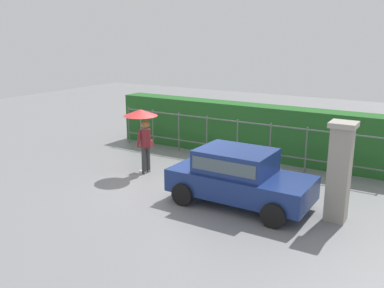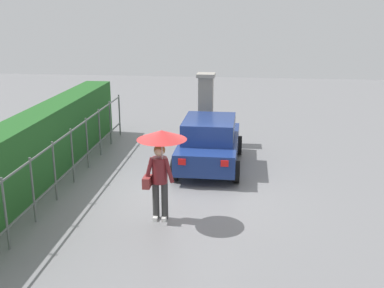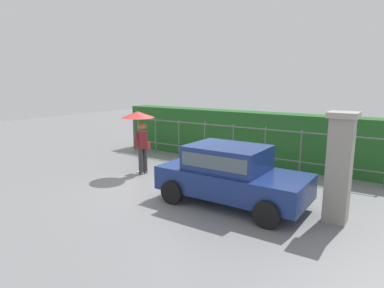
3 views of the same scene
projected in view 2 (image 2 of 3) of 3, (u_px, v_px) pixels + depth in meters
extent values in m
plane|color=slate|center=(189.00, 192.00, 12.11)|extent=(40.00, 40.00, 0.00)
cube|color=navy|center=(209.00, 147.00, 13.93)|extent=(3.72, 1.68, 0.60)
cube|color=navy|center=(209.00, 129.00, 13.62)|extent=(1.91, 1.46, 0.60)
cube|color=#4C5B66|center=(209.00, 128.00, 13.61)|extent=(1.76, 1.48, 0.33)
cylinder|color=black|center=(187.00, 143.00, 15.30)|extent=(0.60, 0.19, 0.60)
cylinder|color=black|center=(239.00, 145.00, 15.10)|extent=(0.60, 0.19, 0.60)
cylinder|color=black|center=(175.00, 169.00, 12.92)|extent=(0.60, 0.19, 0.60)
cylinder|color=black|center=(236.00, 172.00, 12.73)|extent=(0.60, 0.19, 0.60)
cube|color=red|center=(182.00, 162.00, 12.18)|extent=(0.06, 0.20, 0.16)
cube|color=red|center=(225.00, 163.00, 12.06)|extent=(0.06, 0.20, 0.16)
cylinder|color=#333333|center=(165.00, 201.00, 10.52)|extent=(0.15, 0.15, 0.86)
cylinder|color=#333333|center=(156.00, 200.00, 10.54)|extent=(0.15, 0.15, 0.86)
cube|color=white|center=(165.00, 218.00, 10.58)|extent=(0.26, 0.10, 0.08)
cube|color=white|center=(156.00, 217.00, 10.60)|extent=(0.26, 0.10, 0.08)
cylinder|color=maroon|center=(160.00, 170.00, 10.33)|extent=(0.34, 0.34, 0.58)
sphere|color=#DBAD89|center=(159.00, 151.00, 10.21)|extent=(0.22, 0.22, 0.22)
sphere|color=olive|center=(160.00, 150.00, 10.23)|extent=(0.25, 0.25, 0.25)
cylinder|color=maroon|center=(169.00, 170.00, 10.22)|extent=(0.09, 0.23, 0.56)
cylinder|color=maroon|center=(149.00, 170.00, 10.27)|extent=(0.09, 0.23, 0.56)
cylinder|color=#B2B2B7|center=(162.00, 157.00, 10.13)|extent=(0.02, 0.02, 0.77)
cone|color=red|center=(162.00, 135.00, 9.99)|extent=(1.07, 1.07, 0.20)
cube|color=maroon|center=(147.00, 182.00, 10.31)|extent=(0.34, 0.16, 0.24)
cube|color=gray|center=(206.00, 111.00, 16.07)|extent=(0.48, 0.48, 2.30)
cube|color=#9E998E|center=(206.00, 75.00, 15.73)|extent=(0.60, 0.60, 0.12)
cylinder|color=#59605B|center=(6.00, 214.00, 9.11)|extent=(0.05, 0.05, 1.50)
cylinder|color=#59605B|center=(33.00, 190.00, 10.26)|extent=(0.05, 0.05, 1.50)
cylinder|color=#59605B|center=(55.00, 171.00, 11.42)|extent=(0.05, 0.05, 1.50)
cylinder|color=#59605B|center=(72.00, 156.00, 12.58)|extent=(0.05, 0.05, 1.50)
cylinder|color=#59605B|center=(87.00, 143.00, 13.74)|extent=(0.05, 0.05, 1.50)
cylinder|color=#59605B|center=(100.00, 132.00, 14.90)|extent=(0.05, 0.05, 1.50)
cylinder|color=#59605B|center=(110.00, 123.00, 16.06)|extent=(0.05, 0.05, 1.50)
cylinder|color=#59605B|center=(120.00, 115.00, 17.22)|extent=(0.05, 0.05, 1.50)
cube|color=#59605B|center=(71.00, 132.00, 12.39)|extent=(9.74, 0.03, 0.04)
cube|color=#59605B|center=(73.00, 167.00, 12.67)|extent=(9.74, 0.03, 0.04)
cube|color=#235B23|center=(40.00, 148.00, 12.62)|extent=(10.74, 0.90, 1.90)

